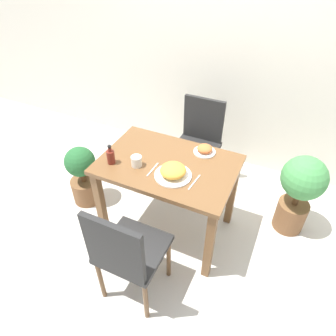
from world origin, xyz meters
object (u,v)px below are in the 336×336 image
object	(u,v)px
chair_near	(126,252)
drink_cup	(136,161)
food_plate	(173,171)
side_plate	(205,150)
sauce_bottle	(111,156)
chair_far	(198,140)
potted_plant_left	(83,175)
potted_plant_right	(300,190)

from	to	relation	value
chair_near	drink_cup	distance (m)	0.67
food_plate	drink_cup	bearing A→B (deg)	-178.91
food_plate	side_plate	bearing A→B (deg)	73.61
sauce_bottle	chair_far	bearing A→B (deg)	66.80
sauce_bottle	potted_plant_left	distance (m)	0.71
food_plate	sauce_bottle	bearing A→B (deg)	-173.19
side_plate	sauce_bottle	size ratio (longest dim) A/B	1.04
potted_plant_left	drink_cup	bearing A→B (deg)	-9.33
potted_plant_right	potted_plant_left	bearing A→B (deg)	-165.34
food_plate	drink_cup	distance (m)	0.30
chair_far	side_plate	world-z (taller)	chair_far
potted_plant_right	drink_cup	bearing A→B (deg)	-153.09
chair_far	drink_cup	bearing A→B (deg)	-102.87
chair_near	potted_plant_left	distance (m)	1.16
food_plate	chair_far	bearing A→B (deg)	97.13
sauce_bottle	side_plate	bearing A→B (deg)	35.59
food_plate	side_plate	size ratio (longest dim) A/B	1.55
chair_near	food_plate	bearing A→B (deg)	-96.68
sauce_bottle	chair_near	bearing A→B (deg)	-50.69
food_plate	drink_cup	size ratio (longest dim) A/B	3.30
drink_cup	potted_plant_right	xyz separation A→B (m)	(1.18, 0.60, -0.33)
chair_near	drink_cup	bearing A→B (deg)	-67.92
chair_far	food_plate	size ratio (longest dim) A/B	3.36
chair_near	potted_plant_right	distance (m)	1.51
food_plate	sauce_bottle	xyz separation A→B (m)	(-0.49, -0.06, 0.02)
drink_cup	sauce_bottle	bearing A→B (deg)	-164.60
sauce_bottle	food_plate	bearing A→B (deg)	6.81
chair_far	potted_plant_left	xyz separation A→B (m)	(-0.88, -0.73, -0.20)
food_plate	potted_plant_left	xyz separation A→B (m)	(-0.98, 0.11, -0.47)
food_plate	potted_plant_left	bearing A→B (deg)	173.79
chair_far	drink_cup	world-z (taller)	chair_far
chair_near	chair_far	size ratio (longest dim) A/B	1.00
chair_near	potted_plant_right	size ratio (longest dim) A/B	1.19
side_plate	chair_far	bearing A→B (deg)	114.48
potted_plant_left	sauce_bottle	bearing A→B (deg)	-18.54
chair_far	sauce_bottle	xyz separation A→B (m)	(-0.38, -0.90, 0.29)
drink_cup	chair_near	bearing A→B (deg)	-67.92
potted_plant_left	potted_plant_right	size ratio (longest dim) A/B	0.80
drink_cup	sauce_bottle	xyz separation A→B (m)	(-0.19, -0.05, 0.02)
food_plate	potted_plant_right	size ratio (longest dim) A/B	0.35
chair_near	drink_cup	xyz separation A→B (m)	(-0.23, 0.57, 0.26)
chair_far	potted_plant_right	size ratio (longest dim) A/B	1.19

